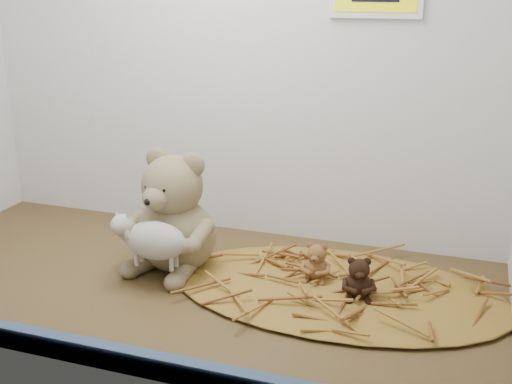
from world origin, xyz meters
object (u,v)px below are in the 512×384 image
(toy_lamb, at_px, (155,241))
(mini_teddy_tan, at_px, (317,260))
(main_teddy, at_px, (175,211))
(mini_teddy_brown, at_px, (359,276))

(toy_lamb, distance_m, mini_teddy_tan, 0.31)
(main_teddy, height_order, toy_lamb, main_teddy)
(toy_lamb, xyz_separation_m, mini_teddy_brown, (0.37, 0.06, -0.04))
(toy_lamb, bearing_deg, mini_teddy_tan, 20.46)
(mini_teddy_tan, bearing_deg, mini_teddy_brown, -29.75)
(mini_teddy_brown, bearing_deg, toy_lamb, 174.03)
(toy_lamb, distance_m, mini_teddy_brown, 0.38)
(toy_lamb, xyz_separation_m, mini_teddy_tan, (0.28, 0.11, -0.04))
(main_teddy, distance_m, toy_lamb, 0.09)
(main_teddy, relative_size, mini_teddy_tan, 3.29)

